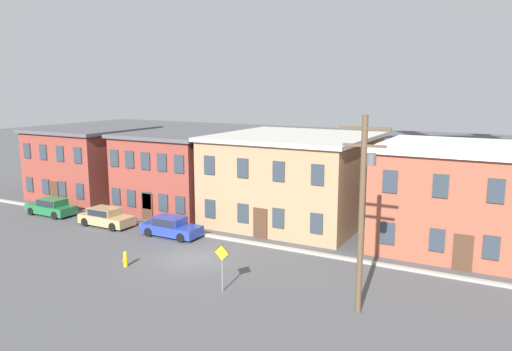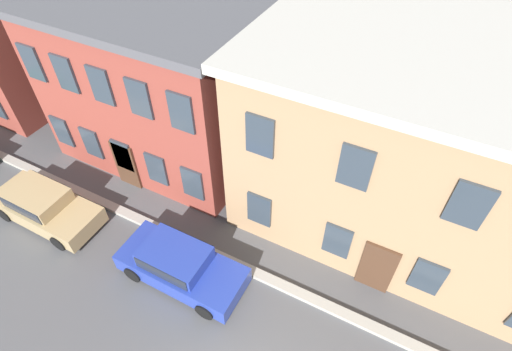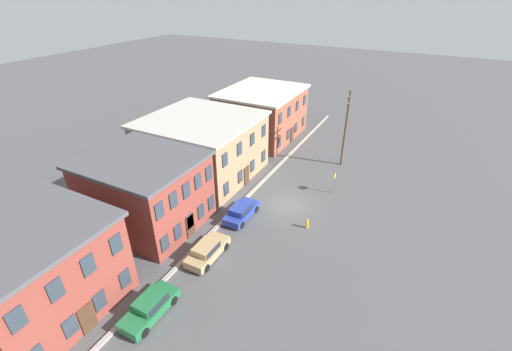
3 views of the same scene
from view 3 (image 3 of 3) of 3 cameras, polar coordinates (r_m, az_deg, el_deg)
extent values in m
plane|color=#4C4C4F|center=(35.80, 5.43, -4.91)|extent=(200.00, 200.00, 0.00)
cube|color=#9E998E|center=(37.34, -0.95, -3.03)|extent=(56.00, 0.36, 0.16)
cube|color=brown|center=(28.52, -33.48, -12.86)|extent=(8.89, 9.73, 6.42)
cube|color=#4C4C51|center=(26.66, -35.46, -7.37)|extent=(9.39, 10.23, 0.30)
cube|color=#2D3842|center=(23.06, -35.05, -19.06)|extent=(0.90, 0.10, 1.40)
cube|color=#2D3842|center=(25.81, -28.52, -21.25)|extent=(0.90, 0.10, 1.40)
cube|color=#2D3842|center=(23.61, -30.42, -16.13)|extent=(0.90, 0.10, 1.40)
cube|color=#2D3842|center=(26.49, -24.58, -18.45)|extent=(0.90, 0.10, 1.40)
cube|color=#2D3842|center=(24.35, -26.17, -13.27)|extent=(0.90, 0.10, 1.40)
cube|color=#2D3842|center=(27.34, -20.99, -15.73)|extent=(0.90, 0.10, 1.40)
cube|color=#2D3842|center=(25.27, -22.29, -10.53)|extent=(0.90, 0.10, 1.40)
cube|color=#472D1E|center=(26.49, -26.25, -20.57)|extent=(1.10, 0.10, 2.20)
cube|color=brown|center=(33.25, -17.88, -2.68)|extent=(8.35, 9.60, 6.48)
cube|color=#4C4C51|center=(31.66, -18.81, 2.53)|extent=(8.85, 10.10, 0.30)
cube|color=#2D3842|center=(29.37, -14.94, -10.85)|extent=(0.90, 0.10, 1.40)
cube|color=#2D3842|center=(27.44, -15.81, -5.66)|extent=(0.90, 0.10, 1.40)
cube|color=#2D3842|center=(30.29, -12.88, -9.12)|extent=(0.90, 0.10, 1.40)
cube|color=#2D3842|center=(28.42, -13.60, -3.99)|extent=(0.90, 0.10, 1.40)
cube|color=#2D3842|center=(31.27, -10.95, -7.48)|extent=(0.90, 0.10, 1.40)
cube|color=#2D3842|center=(29.47, -11.54, -2.43)|extent=(0.90, 0.10, 1.40)
cube|color=#2D3842|center=(32.31, -9.17, -5.94)|extent=(0.90, 0.10, 1.40)
cube|color=#2D3842|center=(30.57, -9.64, -0.98)|extent=(0.90, 0.10, 1.40)
cube|color=#2D3842|center=(33.41, -7.50, -4.49)|extent=(0.90, 0.10, 1.40)
cube|color=#2D3842|center=(31.72, -7.88, 0.37)|extent=(0.90, 0.10, 1.40)
cube|color=#472D1E|center=(31.59, -10.87, -8.23)|extent=(1.10, 0.10, 2.20)
cube|color=#9E7A56|center=(40.61, -8.88, 4.64)|extent=(11.42, 11.57, 6.65)
cube|color=#B7B2A8|center=(39.30, -9.27, 9.24)|extent=(11.92, 12.07, 0.30)
cube|color=#2D3842|center=(35.31, -4.96, -2.21)|extent=(0.90, 0.10, 1.40)
cube|color=#2D3842|center=(33.69, -5.20, 2.61)|extent=(0.90, 0.10, 1.40)
cube|color=#2D3842|center=(37.40, -2.65, -0.17)|extent=(0.90, 0.10, 1.40)
cube|color=#2D3842|center=(35.87, -2.77, 4.44)|extent=(0.90, 0.10, 1.40)
cube|color=#2D3842|center=(39.58, -0.59, 1.64)|extent=(0.90, 0.10, 1.40)
cube|color=#2D3842|center=(38.14, -0.62, 6.06)|extent=(0.90, 0.10, 1.40)
cube|color=#2D3842|center=(41.84, 1.25, 3.26)|extent=(0.90, 0.10, 1.40)
cube|color=#2D3842|center=(40.48, 1.30, 7.48)|extent=(0.90, 0.10, 1.40)
cube|color=#472D1E|center=(38.75, -1.58, 0.03)|extent=(1.10, 0.10, 2.20)
cube|color=brown|center=(50.83, 0.94, 10.15)|extent=(11.84, 9.72, 6.63)
cube|color=silver|center=(49.79, 0.97, 13.91)|extent=(12.34, 10.22, 0.30)
cube|color=#2D3842|center=(45.76, 3.93, 5.58)|extent=(0.90, 0.10, 1.40)
cube|color=#2D3842|center=(44.52, 4.07, 9.49)|extent=(0.90, 0.10, 1.40)
cube|color=#2D3842|center=(48.27, 5.38, 6.83)|extent=(0.90, 0.10, 1.40)
cube|color=#2D3842|center=(47.10, 5.57, 10.56)|extent=(0.90, 0.10, 1.40)
cube|color=#2D3842|center=(50.83, 6.69, 7.95)|extent=(0.90, 0.10, 1.40)
cube|color=#2D3842|center=(49.72, 6.91, 11.51)|extent=(0.90, 0.10, 1.40)
cube|color=#2D3842|center=(53.44, 7.88, 8.96)|extent=(0.90, 0.10, 1.40)
cube|color=#2D3842|center=(52.38, 8.13, 12.36)|extent=(0.90, 0.10, 1.40)
cube|color=#472D1E|center=(49.76, 6.01, 6.81)|extent=(1.10, 0.10, 2.20)
cube|color=#1E6638|center=(26.34, -17.27, -20.47)|extent=(4.40, 1.80, 0.70)
cube|color=#1E6638|center=(25.97, -17.17, -19.30)|extent=(2.20, 1.51, 0.55)
cube|color=#1E232D|center=(25.97, -17.17, -19.30)|extent=(2.02, 1.58, 0.48)
cylinder|color=black|center=(25.49, -18.07, -23.62)|extent=(0.66, 0.22, 0.66)
cylinder|color=black|center=(26.40, -20.92, -21.85)|extent=(0.66, 0.22, 0.66)
cylinder|color=black|center=(26.69, -13.57, -19.59)|extent=(0.66, 0.22, 0.66)
cylinder|color=black|center=(27.56, -16.43, -18.10)|extent=(0.66, 0.22, 0.66)
cube|color=tan|center=(29.56, -8.04, -12.46)|extent=(4.40, 1.80, 0.70)
cube|color=tan|center=(29.03, -8.35, -11.77)|extent=(2.20, 1.51, 0.55)
cube|color=#1E232D|center=(29.03, -8.35, -11.77)|extent=(2.02, 1.58, 0.48)
cylinder|color=black|center=(30.95, -7.78, -10.66)|extent=(0.66, 0.22, 0.66)
cylinder|color=black|center=(30.19, -5.07, -11.68)|extent=(0.66, 0.22, 0.66)
cylinder|color=black|center=(29.28, -11.07, -13.81)|extent=(0.66, 0.22, 0.66)
cylinder|color=black|center=(28.48, -8.27, -15.02)|extent=(0.66, 0.22, 0.66)
cube|color=#233899|center=(33.65, -2.41, -6.20)|extent=(4.40, 1.80, 0.70)
cube|color=#233899|center=(33.15, -2.61, -5.51)|extent=(2.20, 1.51, 0.55)
cube|color=#1E232D|center=(33.15, -2.61, -5.51)|extent=(2.02, 1.58, 0.48)
cylinder|color=black|center=(35.14, -2.44, -4.87)|extent=(0.66, 0.22, 0.66)
cylinder|color=black|center=(34.47, 0.03, -5.62)|extent=(0.66, 0.22, 0.66)
cylinder|color=black|center=(33.14, -4.95, -7.37)|extent=(0.66, 0.22, 0.66)
cylinder|color=black|center=(32.42, -2.37, -8.22)|extent=(0.66, 0.22, 0.66)
cylinder|color=slate|center=(37.94, 12.81, -1.25)|extent=(0.08, 0.08, 2.44)
cube|color=yellow|center=(37.48, 13.01, -0.04)|extent=(0.84, 0.03, 0.84)
cube|color=black|center=(37.49, 12.99, -0.04)|extent=(0.91, 0.02, 0.91)
cylinder|color=brown|center=(42.87, 14.69, 7.45)|extent=(0.28, 0.28, 9.49)
cube|color=brown|center=(41.56, 15.42, 12.74)|extent=(2.40, 0.12, 0.12)
cube|color=brown|center=(41.78, 15.27, 11.69)|extent=(2.00, 0.12, 0.12)
cylinder|color=#515156|center=(42.29, 15.28, 11.04)|extent=(0.44, 0.44, 0.55)
cylinder|color=yellow|center=(32.70, 8.50, -8.05)|extent=(0.24, 0.24, 0.80)
sphere|color=yellow|center=(32.43, 8.56, -7.42)|extent=(0.22, 0.22, 0.22)
cylinder|color=yellow|center=(32.64, 8.77, -8.05)|extent=(0.10, 0.12, 0.10)
camera|label=1|loc=(48.52, 44.30, 10.14)|focal=35.00mm
camera|label=2|loc=(31.37, 11.19, 14.61)|focal=28.00mm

